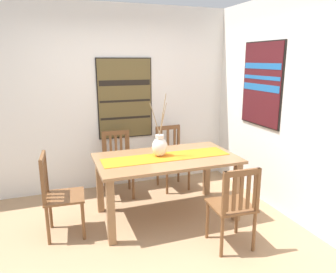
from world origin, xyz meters
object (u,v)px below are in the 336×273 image
object	(u,v)px
dining_table	(166,166)
chair_1	(172,157)
chair_0	(234,205)
painting_on_side_wall	(262,84)
centerpiece_vase	(160,146)
chair_2	(59,194)
painting_on_back_wall	(125,98)
chair_3	(117,162)

from	to	relation	value
dining_table	chair_1	bearing A→B (deg)	65.40
chair_0	painting_on_side_wall	bearing A→B (deg)	45.62
dining_table	chair_0	xyz separation A→B (m)	(0.41, -0.90, -0.18)
centerpiece_vase	painting_on_side_wall	distance (m)	1.63
chair_2	painting_on_back_wall	xyz separation A→B (m)	(1.04, 1.23, 0.86)
chair_2	painting_on_side_wall	xyz separation A→B (m)	(2.67, 0.13, 1.11)
chair_0	painting_on_side_wall	distance (m)	1.81
centerpiece_vase	chair_2	distance (m)	1.27
centerpiece_vase	chair_3	bearing A→B (deg)	114.53
chair_0	chair_2	distance (m)	1.89
chair_3	chair_1	bearing A→B (deg)	-0.80
chair_3	painting_on_side_wall	size ratio (longest dim) A/B	0.83
chair_3	centerpiece_vase	bearing A→B (deg)	-65.47
chair_0	painting_on_side_wall	world-z (taller)	painting_on_side_wall
painting_on_back_wall	dining_table	bearing A→B (deg)	-79.77
chair_2	painting_on_back_wall	distance (m)	1.83
chair_3	painting_on_side_wall	xyz separation A→B (m)	(1.84, -0.75, 1.11)
chair_0	chair_3	size ratio (longest dim) A/B	0.98
chair_1	chair_3	bearing A→B (deg)	179.20
centerpiece_vase	chair_3	xyz separation A→B (m)	(-0.37, 0.81, -0.42)
chair_0	painting_on_back_wall	distance (m)	2.37
painting_on_back_wall	chair_2	bearing A→B (deg)	-130.40
chair_1	chair_2	bearing A→B (deg)	-152.35
dining_table	painting_on_back_wall	distance (m)	1.42
chair_3	painting_on_side_wall	bearing A→B (deg)	-22.06
centerpiece_vase	chair_0	xyz separation A→B (m)	(0.47, -0.95, -0.42)
centerpiece_vase	chair_2	size ratio (longest dim) A/B	0.81
chair_3	chair_0	bearing A→B (deg)	-64.43
dining_table	painting_on_back_wall	world-z (taller)	painting_on_back_wall
dining_table	centerpiece_vase	world-z (taller)	centerpiece_vase
chair_0	chair_2	bearing A→B (deg)	152.08
centerpiece_vase	chair_3	world-z (taller)	centerpiece_vase
chair_0	chair_3	distance (m)	1.95
chair_1	painting_on_back_wall	size ratio (longest dim) A/B	0.79
dining_table	chair_0	world-z (taller)	chair_0
centerpiece_vase	chair_3	size ratio (longest dim) A/B	0.83
chair_1	chair_2	xyz separation A→B (m)	(-1.65, -0.87, 0.01)
chair_0	chair_3	bearing A→B (deg)	115.57
dining_table	chair_2	size ratio (longest dim) A/B	1.78
chair_0	painting_on_back_wall	bearing A→B (deg)	106.54
chair_0	chair_1	size ratio (longest dim) A/B	0.97
chair_2	chair_3	size ratio (longest dim) A/B	1.03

